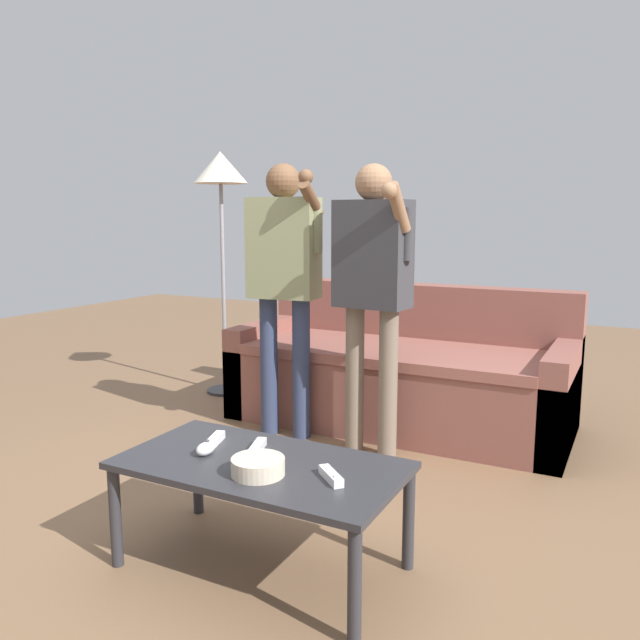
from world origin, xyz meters
The scene contains 11 objects.
ground_plane centered at (0.00, 0.00, 0.00)m, with size 12.00×12.00×0.00m, color brown.
couch centered at (-0.02, 1.55, 0.30)m, with size 2.06×0.89×0.85m.
coffee_table centered at (0.11, -0.30, 0.36)m, with size 1.04×0.55×0.41m.
snack_bowl centered at (0.17, -0.40, 0.44)m, with size 0.19×0.19×0.06m, color beige.
game_remote_nunchuk centered at (-0.11, -0.33, 0.43)m, with size 0.06×0.09×0.05m.
floor_lamp centered at (-1.41, 1.59, 1.53)m, with size 0.38×0.38×1.74m.
player_center centered at (0.03, 0.94, 0.98)m, with size 0.46×0.39×1.56m.
player_left centered at (-0.54, 0.98, 1.00)m, with size 0.48×0.31×1.58m.
game_remote_wand_near centered at (-0.15, -0.23, 0.42)m, with size 0.08×0.16×0.03m.
game_remote_wand_far centered at (0.41, -0.32, 0.42)m, with size 0.13×0.12×0.03m.
game_remote_wand_spare centered at (0.04, -0.22, 0.42)m, with size 0.08×0.16×0.03m.
Camera 1 is at (1.30, -2.13, 1.29)m, focal length 35.40 mm.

